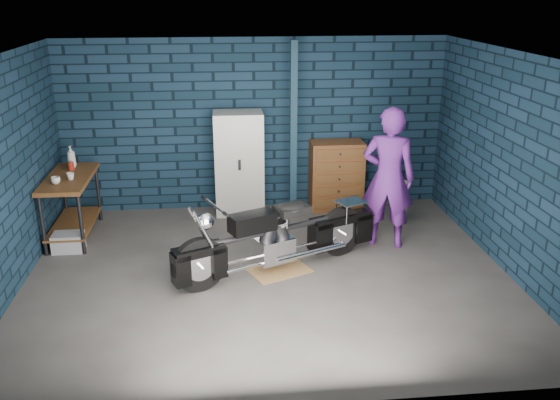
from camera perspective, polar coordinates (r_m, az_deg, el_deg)
The scene contains 15 objects.
ground at distance 7.52m, azimuth -1.12°, elevation -7.15°, with size 6.00×6.00×0.00m, color #4E4C49.
room_walls at distance 7.40m, azimuth -1.59°, elevation 8.09°, with size 6.02×5.01×2.71m.
support_post at distance 8.93m, azimuth 1.30°, elevation 6.52°, with size 0.10×0.10×2.70m, color #112837.
workbench at distance 8.94m, azimuth -19.37°, elevation -0.63°, with size 0.60×1.40×0.91m, color brown.
drip_mat at distance 7.62m, azimuth -0.14°, elevation -6.71°, with size 0.74×0.55×0.01m, color brown.
motorcycle at distance 7.40m, azimuth -0.14°, elevation -3.09°, with size 2.39×0.65×1.05m, color black, non-canonical shape.
person at distance 8.14m, azimuth 10.38°, elevation 2.11°, with size 0.71×0.47×1.95m, color #592079.
storage_bin at distance 8.60m, azimuth -19.70°, elevation -3.84°, with size 0.41×0.29×0.25m, color #92959A.
locker at distance 9.28m, azimuth -3.97°, elevation 3.54°, with size 0.75×0.54×1.62m, color beige.
tool_chest at distance 9.53m, azimuth 5.45°, elevation 2.34°, with size 0.83×0.46×1.11m, color brown.
shop_stool at distance 9.22m, azimuth 11.30°, elevation -0.19°, with size 0.34×0.34×0.62m, color beige, non-canonical shape.
cup_a at distance 8.51m, azimuth -20.78°, elevation 1.78°, with size 0.12×0.12×0.10m, color beige.
cup_b at distance 8.63m, azimuth -19.51°, elevation 2.17°, with size 0.10×0.10×0.10m, color beige.
mug_red at distance 9.07m, azimuth -19.48°, elevation 3.09°, with size 0.09×0.09×0.12m, color maroon.
bottle at distance 9.20m, azimuth -19.45°, elevation 3.97°, with size 0.12×0.12×0.32m, color #92959A.
Camera 1 is at (-0.54, -6.67, 3.43)m, focal length 38.00 mm.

